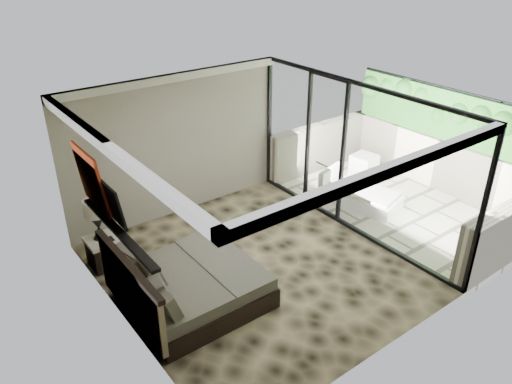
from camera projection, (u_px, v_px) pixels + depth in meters
floor at (255, 269)px, 8.38m from camera, size 5.00×5.00×0.00m
ceiling at (254, 109)px, 7.09m from camera, size 4.50×5.00×0.02m
back_wall at (176, 146)px, 9.50m from camera, size 4.50×0.02×2.80m
left_wall at (118, 243)px, 6.54m from camera, size 0.02×5.00×2.80m
glass_wall at (355, 160)px, 8.94m from camera, size 0.08×5.00×2.80m
terrace_slab at (398, 207)px, 10.41m from camera, size 3.00×5.00×0.12m
parapet_far at (442, 164)px, 10.85m from camera, size 0.30×5.00×1.10m
foliage_hedge at (451, 116)px, 10.34m from camera, size 0.36×4.60×1.10m
picture_ledge at (118, 232)px, 6.59m from camera, size 0.12×2.20×0.05m
bed at (187, 286)px, 7.45m from camera, size 1.97×1.91×1.08m
nightstand at (104, 252)px, 8.36m from camera, size 0.63×0.63×0.52m
table_lamp at (96, 214)px, 8.06m from camera, size 0.39×0.39×0.71m
abstract_canvas at (90, 179)px, 6.91m from camera, size 0.13×0.90×0.90m
framed_print at (114, 205)px, 6.56m from camera, size 0.11×0.50×0.60m
ottoman at (364, 165)px, 11.50m from camera, size 0.57×0.57×0.51m
lounger at (358, 195)px, 10.33m from camera, size 1.17×1.73×0.62m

